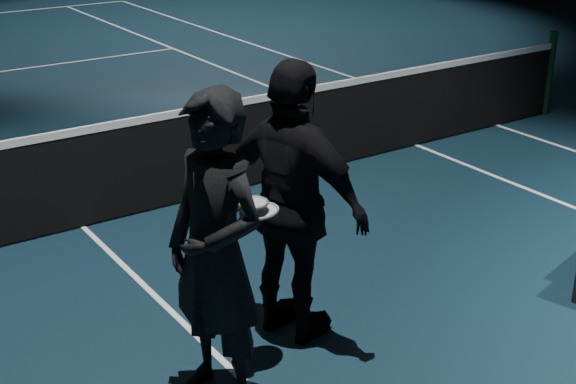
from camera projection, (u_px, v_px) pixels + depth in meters
name	position (u px, v px, depth m)	size (l,w,h in m)	color
floor	(83.00, 227.00, 7.36)	(36.00, 36.00, 0.00)	black
court_lines	(83.00, 227.00, 7.36)	(10.98, 23.78, 0.01)	white
net_post_right	(549.00, 73.00, 10.46)	(0.10, 0.10, 1.10)	black
net_mesh	(78.00, 182.00, 7.19)	(12.80, 0.02, 0.86)	black
net_tape	(73.00, 132.00, 7.01)	(12.80, 0.03, 0.07)	white
player_a	(216.00, 253.00, 4.69)	(0.72, 0.47, 1.97)	black
player_b	(294.00, 205.00, 5.35)	(1.16, 0.48, 1.97)	black
racket_lower	(259.00, 211.00, 5.00)	(0.68, 0.22, 0.03)	black
racket_upper	(249.00, 203.00, 4.95)	(0.68, 0.22, 0.03)	black
tennis_balls	(240.00, 201.00, 4.80)	(0.12, 0.10, 0.12)	#BCD22C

